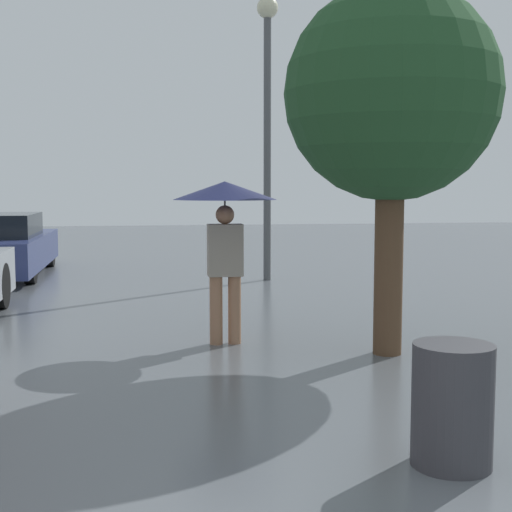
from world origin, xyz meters
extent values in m
cylinder|color=#9E7051|center=(0.36, 5.46, 0.38)|extent=(0.14, 0.14, 0.75)
cylinder|color=#9E7051|center=(0.56, 5.46, 0.38)|extent=(0.14, 0.14, 0.75)
cube|color=gray|center=(0.46, 5.46, 1.03)|extent=(0.38, 0.22, 0.56)
sphere|color=#9E7051|center=(0.46, 5.46, 1.42)|extent=(0.20, 0.20, 0.20)
cylinder|color=#515456|center=(0.46, 5.46, 1.28)|extent=(0.02, 0.02, 0.60)
cone|color=#191E4C|center=(0.46, 5.46, 1.68)|extent=(1.13, 1.13, 0.20)
cylinder|color=black|center=(-2.41, 8.23, 0.32)|extent=(0.18, 0.65, 0.65)
cylinder|color=black|center=(-2.37, 13.63, 0.28)|extent=(0.18, 0.57, 0.57)
cylinder|color=black|center=(-2.37, 10.84, 0.28)|extent=(0.18, 0.57, 0.57)
cylinder|color=brown|center=(2.05, 4.72, 1.03)|extent=(0.29, 0.29, 2.06)
sphere|color=#234C28|center=(2.05, 4.72, 2.65)|extent=(2.16, 2.16, 2.16)
cylinder|color=#515456|center=(1.87, 10.68, 2.39)|extent=(0.14, 0.14, 4.79)
sphere|color=beige|center=(1.87, 10.68, 4.90)|extent=(0.38, 0.38, 0.38)
cylinder|color=#38383D|center=(1.43, 1.82, 0.38)|extent=(0.50, 0.50, 0.76)
camera|label=1|loc=(-0.46, -2.19, 1.72)|focal=50.00mm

